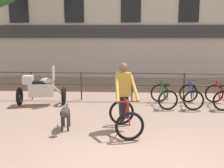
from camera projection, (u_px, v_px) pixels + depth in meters
name	position (u px, v px, depth m)	size (l,w,h in m)	color
canal_railing	(132.00, 82.00, 9.55)	(15.05, 0.05, 1.05)	#2D2B28
cyclist_with_bike	(124.00, 101.00, 6.53)	(0.89, 1.28, 1.70)	black
dog	(65.00, 113.00, 6.62)	(0.30, 0.97, 0.61)	#332D28
parked_motorcycle	(41.00, 89.00, 9.00)	(1.69, 0.84, 1.35)	black
parked_bicycle_near_lamp	(164.00, 95.00, 8.92)	(0.80, 1.19, 0.86)	black
parked_bicycle_mid_left	(191.00, 96.00, 8.87)	(0.74, 1.15, 0.86)	black
parked_bicycle_mid_right	(219.00, 96.00, 8.82)	(0.72, 1.14, 0.86)	black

